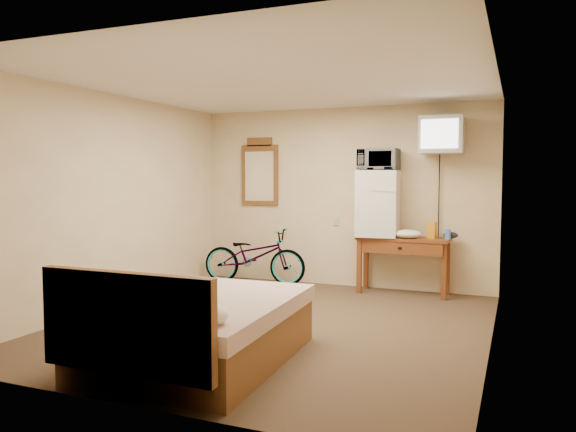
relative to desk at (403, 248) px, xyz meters
The scene contains 13 objects.
room 2.30m from the desk, 114.63° to the right, with size 4.60×4.64×2.50m.
desk is the anchor object (origin of this frame).
mini_fridge 0.67m from the desk, behind, with size 0.57×0.55×0.87m.
microwave 1.20m from the desk, behind, with size 0.52×0.35×0.29m, color silver.
snack_bag 0.44m from the desk, ahead, with size 0.11×0.06×0.21m, color orange.
blue_cup 0.60m from the desk, ahead, with size 0.07×0.07×0.13m, color #4273E1.
cloth_cream 0.22m from the desk, 45.34° to the right, with size 0.36×0.28×0.11m, color white.
cloth_dark_a 0.54m from the desk, 166.78° to the right, with size 0.27×0.20×0.10m, color black.
cloth_dark_b 0.63m from the desk, 11.15° to the left, with size 0.18×0.15×0.08m, color black.
crt_television 1.52m from the desk, ahead, with size 0.54×0.61×0.47m.
wall_mirror 2.41m from the desk, behind, with size 0.59×0.04×0.99m.
bicycle 2.13m from the desk, behind, with size 0.53×1.52×0.80m, color black.
bed 3.56m from the desk, 107.24° to the right, with size 1.50×1.97×0.90m.
Camera 1 is at (2.30, -5.28, 1.54)m, focal length 35.00 mm.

